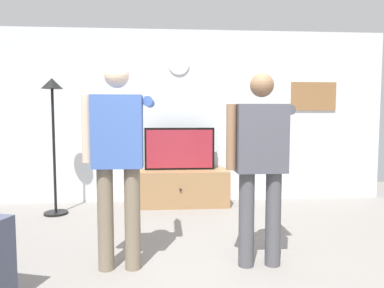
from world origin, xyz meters
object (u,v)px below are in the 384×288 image
tv_stand (180,188)px  television (180,149)px  person_standing_nearer_couch (260,157)px  framed_picture (313,96)px  person_standing_nearer_lamp (118,153)px  wall_clock (179,64)px  floor_lamp (53,118)px

tv_stand → television: size_ratio=1.38×
person_standing_nearer_couch → television: bearing=105.8°
framed_picture → television: bearing=-173.5°
television → person_standing_nearer_lamp: (-0.62, -2.24, 0.17)m
wall_clock → framed_picture: wall_clock is taller
framed_picture → person_standing_nearer_lamp: (-2.80, -2.49, -0.64)m
tv_stand → person_standing_nearer_couch: size_ratio=0.84×
television → wall_clock: wall_clock is taller
person_standing_nearer_lamp → television: bearing=74.5°
framed_picture → person_standing_nearer_lamp: framed_picture is taller
wall_clock → person_standing_nearer_couch: bearing=-75.7°
framed_picture → floor_lamp: (-3.91, -0.66, -0.34)m
wall_clock → person_standing_nearer_lamp: (-0.62, -2.48, -1.13)m
tv_stand → wall_clock: size_ratio=4.55×
television → wall_clock: 1.33m
tv_stand → person_standing_nearer_couch: bearing=-73.9°
person_standing_nearer_lamp → person_standing_nearer_couch: bearing=-0.8°
tv_stand → person_standing_nearer_lamp: (-0.62, -2.19, 0.76)m
television → floor_lamp: floor_lamp is taller
wall_clock → floor_lamp: size_ratio=0.17×
tv_stand → floor_lamp: bearing=-168.2°
floor_lamp → framed_picture: bearing=9.5°
television → framed_picture: framed_picture is taller
floor_lamp → person_standing_nearer_lamp: size_ratio=1.03×
television → person_standing_nearer_lamp: size_ratio=0.58×
person_standing_nearer_lamp → wall_clock: bearing=75.9°
wall_clock → person_standing_nearer_lamp: wall_clock is taller
person_standing_nearer_lamp → person_standing_nearer_couch: (1.26, -0.02, -0.04)m
framed_picture → tv_stand: bearing=-172.3°
wall_clock → person_standing_nearer_lamp: 2.80m
framed_picture → person_standing_nearer_lamp: bearing=-138.4°
wall_clock → framed_picture: (2.18, 0.00, -0.49)m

